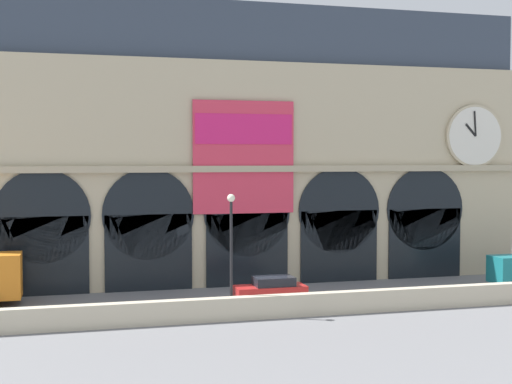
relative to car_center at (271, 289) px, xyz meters
The scene contains 5 objects.
ground_plane 1.10m from the car_center, 95.29° to the left, with size 200.00×200.00×0.00m, color slate.
quay_parapet_wall 4.31m from the car_center, 90.93° to the right, with size 90.00×0.70×1.27m, color beige.
station_building 12.33m from the car_center, 90.30° to the left, with size 42.29×6.07×19.82m.
car_center is the anchor object (origin of this frame).
street_lamp_quayside 6.05m from the car_center, 133.68° to the right, with size 0.44×0.44×6.90m.
Camera 1 is at (-12.23, -42.94, 8.89)m, focal length 50.16 mm.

